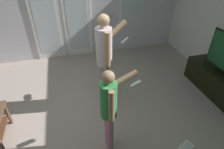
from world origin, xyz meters
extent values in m
cube|color=#A18F86|center=(0.00, 0.00, -0.01)|extent=(6.18, 4.65, 0.02)
cube|color=silver|center=(0.00, 2.30, 1.27)|extent=(6.18, 0.06, 2.53)
cube|color=white|center=(-0.19, 2.25, 1.07)|extent=(0.64, 0.02, 2.20)
cube|color=silver|center=(-0.19, 2.24, 1.12)|extent=(0.48, 0.01, 1.90)
cube|color=white|center=(0.51, 2.25, 1.07)|extent=(0.64, 0.02, 2.20)
cube|color=silver|center=(0.51, 2.24, 1.12)|extent=(0.48, 0.01, 1.90)
cylinder|color=brown|center=(-0.84, -0.30, 0.20)|extent=(0.05, 0.05, 0.40)
cylinder|color=brown|center=(-0.84, 0.23, 0.20)|extent=(0.05, 0.05, 0.40)
cube|color=black|center=(2.77, -0.02, 0.23)|extent=(0.43, 1.47, 0.45)
cube|color=black|center=(2.77, -0.02, 0.47)|extent=(0.08, 0.34, 0.04)
cylinder|color=tan|center=(0.73, 0.30, 0.38)|extent=(0.11, 0.11, 0.76)
cylinder|color=tan|center=(0.71, 0.47, 0.38)|extent=(0.11, 0.11, 0.76)
cylinder|color=silver|center=(0.72, 0.38, 1.05)|extent=(0.25, 0.25, 0.59)
sphere|color=tan|center=(0.72, 0.38, 1.46)|extent=(0.18, 0.18, 0.18)
cylinder|color=tan|center=(0.73, 0.22, 1.09)|extent=(0.09, 0.09, 0.53)
cylinder|color=tan|center=(0.91, 0.57, 1.19)|extent=(0.47, 0.13, 0.39)
cube|color=white|center=(1.12, 0.59, 1.03)|extent=(0.13, 0.05, 0.11)
cylinder|color=pink|center=(0.55, -0.62, 0.30)|extent=(0.08, 0.08, 0.61)
cylinder|color=pink|center=(0.55, -0.49, 0.30)|extent=(0.08, 0.08, 0.61)
cylinder|color=#398F4A|center=(0.55, -0.56, 0.85)|extent=(0.20, 0.20, 0.48)
sphere|color=#967355|center=(0.55, -0.56, 1.17)|extent=(0.15, 0.15, 0.15)
cylinder|color=#967355|center=(0.55, -0.69, 0.87)|extent=(0.07, 0.07, 0.42)
cylinder|color=#967355|center=(0.74, -0.42, 1.00)|extent=(0.41, 0.07, 0.24)
cube|color=white|center=(0.93, -0.42, 0.91)|extent=(0.14, 0.04, 0.09)
camera|label=1|loc=(0.18, -2.08, 2.28)|focal=29.55mm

